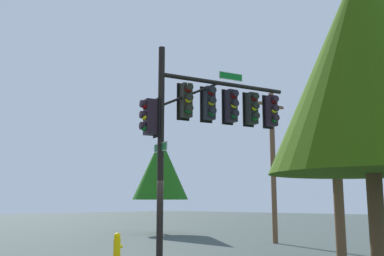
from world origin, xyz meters
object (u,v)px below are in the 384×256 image
signal_pole_assembly (209,115)px  tree_mid (334,110)px  tree_near (160,169)px  tree_far (366,63)px  utility_pole (273,163)px  fire_hydrant (117,245)px

signal_pole_assembly → tree_mid: bearing=-59.8°
tree_near → tree_mid: tree_mid is taller
tree_far → utility_pole: bearing=39.1°
fire_hydrant → signal_pole_assembly: bearing=-70.0°
tree_near → tree_far: size_ratio=0.94×
utility_pole → fire_hydrant: (-8.24, 1.10, -3.30)m
tree_near → tree_mid: size_ratio=0.92×
utility_pole → tree_near: bearing=85.1°
fire_hydrant → tree_mid: size_ratio=0.13×
fire_hydrant → tree_mid: (3.12, -6.55, 4.24)m
utility_pole → fire_hydrant: 8.95m
utility_pole → tree_mid: utility_pole is taller
utility_pole → tree_near: 8.55m
tree_near → signal_pole_assembly: bearing=-126.5°
signal_pole_assembly → tree_mid: (1.97, -3.38, -0.02)m
utility_pole → tree_far: utility_pole is taller
utility_pole → tree_mid: bearing=-133.2°
fire_hydrant → tree_near: bearing=39.6°
signal_pole_assembly → fire_hydrant: signal_pole_assembly is taller
fire_hydrant → tree_far: (-2.21, -9.58, 3.82)m
tree_near → utility_pole: bearing=-94.9°
fire_hydrant → tree_mid: bearing=-64.6°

